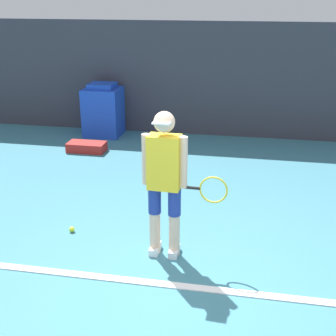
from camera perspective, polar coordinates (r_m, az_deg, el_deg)
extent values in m
plane|color=teal|center=(4.69, 0.26, -15.09)|extent=(24.00, 24.00, 0.00)
cube|color=#383842|center=(9.36, 6.55, 10.59)|extent=(24.00, 0.10, 2.23)
cube|color=white|center=(4.80, 0.56, -14.10)|extent=(21.60, 0.10, 0.01)
cylinder|color=beige|center=(5.22, -1.60, -7.86)|extent=(0.12, 0.12, 0.49)
cylinder|color=navy|center=(5.05, -1.65, -3.92)|extent=(0.14, 0.14, 0.30)
cube|color=white|center=(5.32, -1.58, -9.80)|extent=(0.10, 0.24, 0.08)
cylinder|color=beige|center=(5.18, 0.77, -8.14)|extent=(0.12, 0.12, 0.49)
cylinder|color=navy|center=(5.00, 0.79, -4.17)|extent=(0.14, 0.14, 0.30)
cube|color=white|center=(5.28, 0.76, -10.09)|extent=(0.10, 0.24, 0.08)
cube|color=yellow|center=(4.85, -0.45, 0.69)|extent=(0.35, 0.22, 0.58)
sphere|color=beige|center=(4.72, -0.46, 5.62)|extent=(0.22, 0.22, 0.22)
cube|color=white|center=(4.62, -0.77, 5.55)|extent=(0.19, 0.13, 0.02)
cylinder|color=beige|center=(4.90, -2.68, 1.07)|extent=(0.09, 0.09, 0.55)
cylinder|color=beige|center=(4.80, 1.83, 0.69)|extent=(0.09, 0.09, 0.55)
cylinder|color=black|center=(4.89, 2.86, -2.42)|extent=(0.19, 0.04, 0.03)
torus|color=yellow|center=(4.85, 5.57, -2.67)|extent=(0.30, 0.04, 0.30)
sphere|color=#D1E533|center=(5.85, -11.64, -7.33)|extent=(0.07, 0.07, 0.07)
cube|color=blue|center=(9.53, -7.88, 6.80)|extent=(0.71, 0.67, 0.95)
cube|color=blue|center=(9.42, -8.04, 9.91)|extent=(0.50, 0.47, 0.10)
cube|color=#B2231E|center=(8.67, -9.89, 2.56)|extent=(0.68, 0.35, 0.16)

